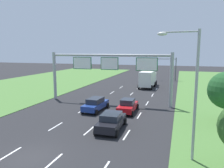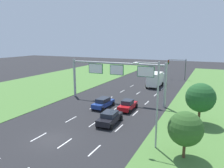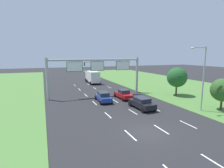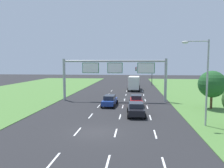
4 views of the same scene
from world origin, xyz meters
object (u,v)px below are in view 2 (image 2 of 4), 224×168
(roadside_tree_near, at_px, (185,129))
(roadside_tree_mid, at_px, (200,98))
(box_truck, at_px, (156,79))
(car_lead_silver, at_px, (103,103))
(car_mid_lane, at_px, (128,105))
(sign_gantry, at_px, (116,73))
(car_near_red, at_px, (110,118))
(street_lamp, at_px, (154,98))
(traffic_light_mast, at_px, (178,65))

(roadside_tree_near, distance_m, roadside_tree_mid, 9.40)
(box_truck, bearing_deg, roadside_tree_near, -69.86)
(car_lead_silver, xyz_separation_m, box_truck, (3.53, 19.41, 0.94))
(car_mid_lane, relative_size, sign_gantry, 0.25)
(sign_gantry, xyz_separation_m, roadside_tree_near, (13.01, -14.53, -2.12))
(car_near_red, bearing_deg, sign_gantry, 106.97)
(street_lamp, xyz_separation_m, roadside_tree_near, (3.12, -0.79, -2.27))
(car_lead_silver, relative_size, sign_gantry, 0.27)
(car_near_red, bearing_deg, car_mid_lane, 86.99)
(car_near_red, xyz_separation_m, car_lead_silver, (-3.79, 5.59, 0.00))
(box_truck, relative_size, street_lamp, 0.91)
(box_truck, distance_m, roadside_tree_mid, 22.89)
(car_near_red, height_order, street_lamp, street_lamp)
(car_mid_lane, bearing_deg, roadside_tree_mid, -8.74)
(car_mid_lane, height_order, street_lamp, street_lamp)
(box_truck, distance_m, roadside_tree_near, 31.24)
(car_mid_lane, distance_m, roadside_tree_near, 14.51)
(sign_gantry, height_order, roadside_tree_near, sign_gantry)
(roadside_tree_near, bearing_deg, car_near_red, 154.15)
(car_mid_lane, height_order, box_truck, box_truck)
(car_near_red, bearing_deg, roadside_tree_mid, 22.55)
(traffic_light_mast, xyz_separation_m, roadside_tree_mid, (7.42, -31.77, -0.44))
(car_lead_silver, height_order, box_truck, box_truck)
(car_mid_lane, bearing_deg, roadside_tree_near, -49.35)
(car_lead_silver, bearing_deg, roadside_tree_mid, -0.46)
(roadside_tree_mid, bearing_deg, car_lead_silver, 176.44)
(car_near_red, relative_size, street_lamp, 0.53)
(roadside_tree_near, bearing_deg, street_lamp, 165.74)
(sign_gantry, relative_size, roadside_tree_near, 3.96)
(traffic_light_mast, bearing_deg, car_mid_lane, -95.12)
(car_near_red, relative_size, roadside_tree_mid, 0.86)
(sign_gantry, bearing_deg, street_lamp, -54.24)
(car_lead_silver, relative_size, traffic_light_mast, 0.82)
(traffic_light_mast, height_order, roadside_tree_near, traffic_light_mast)
(car_lead_silver, xyz_separation_m, car_mid_lane, (3.87, 0.56, -0.03))
(car_mid_lane, xyz_separation_m, sign_gantry, (-3.53, 3.74, 4.15))
(car_near_red, distance_m, car_mid_lane, 6.15)
(traffic_light_mast, distance_m, roadside_tree_near, 41.69)
(traffic_light_mast, bearing_deg, street_lamp, -84.84)
(car_mid_lane, bearing_deg, car_near_red, -91.48)
(car_lead_silver, relative_size, box_truck, 0.59)
(sign_gantry, relative_size, roadside_tree_mid, 3.29)
(street_lamp, distance_m, roadside_tree_near, 3.94)
(car_lead_silver, xyz_separation_m, street_lamp, (10.24, -9.43, 4.27))
(roadside_tree_mid, bearing_deg, street_lamp, -113.78)
(car_mid_lane, height_order, roadside_tree_mid, roadside_tree_mid)
(car_lead_silver, distance_m, box_truck, 19.75)
(street_lamp, bearing_deg, box_truck, 103.09)
(car_mid_lane, height_order, roadside_tree_near, roadside_tree_near)
(car_near_red, xyz_separation_m, sign_gantry, (-3.44, 9.89, 4.12))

